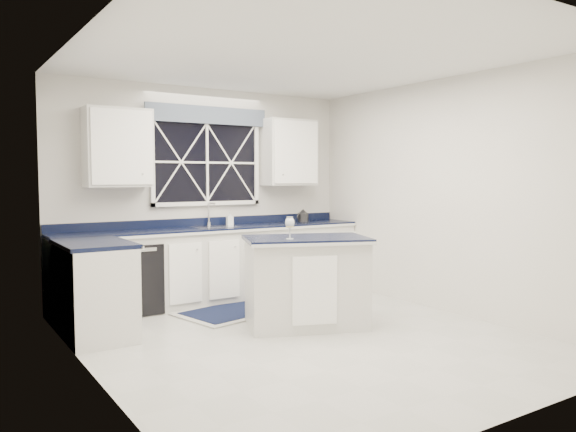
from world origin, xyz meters
TOP-DOWN VIEW (x-y plane):
  - ground at (0.00, 0.00)m, footprint 4.50×4.50m
  - back_wall at (0.00, 2.25)m, footprint 4.00×0.10m
  - base_cabinets at (-0.33, 1.78)m, footprint 3.99×1.60m
  - countertop at (0.00, 1.95)m, footprint 3.98×0.64m
  - dishwasher at (-1.10, 1.95)m, footprint 0.60×0.58m
  - window at (0.00, 2.20)m, footprint 1.65×0.09m
  - upper_cabinets at (0.00, 2.08)m, footprint 3.10×0.34m
  - faucet at (0.00, 2.14)m, footprint 0.05×0.20m
  - island at (0.26, 0.35)m, footprint 1.45×1.17m
  - rug at (-0.01, 1.32)m, footprint 1.56×1.13m
  - kettle at (1.38, 2.04)m, footprint 0.24×0.19m
  - wine_glass at (0.01, 0.28)m, footprint 0.10×0.10m
  - soap_bottle at (0.25, 2.08)m, footprint 0.09×0.09m

SIDE VIEW (x-z plane):
  - ground at x=0.00m, z-range 0.00..0.00m
  - rug at x=-0.01m, z-range 0.00..0.02m
  - dishwasher at x=-1.10m, z-range 0.00..0.82m
  - base_cabinets at x=-0.33m, z-range 0.00..0.90m
  - island at x=0.26m, z-range 0.00..0.94m
  - countertop at x=0.00m, z-range 0.90..0.94m
  - kettle at x=1.38m, z-range 0.93..1.11m
  - soap_bottle at x=0.25m, z-range 0.94..1.11m
  - wine_glass at x=0.01m, z-range 0.98..1.21m
  - faucet at x=0.00m, z-range 0.95..1.25m
  - back_wall at x=0.00m, z-range 0.00..2.70m
  - window at x=0.00m, z-range 1.20..2.46m
  - upper_cabinets at x=0.00m, z-range 1.45..2.35m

